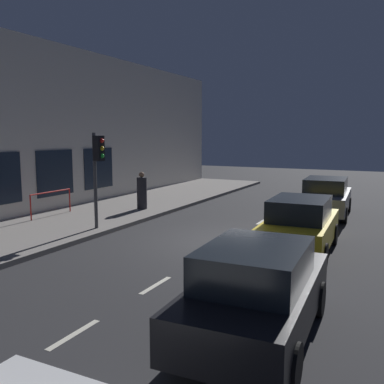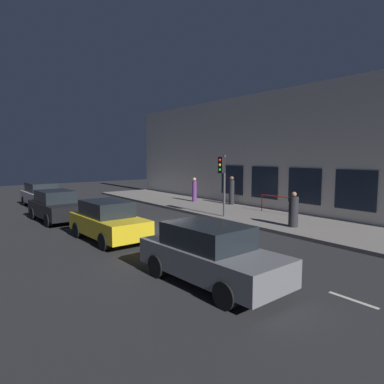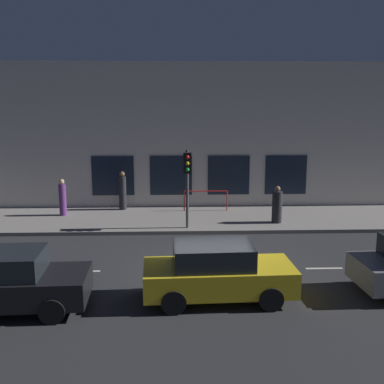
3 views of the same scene
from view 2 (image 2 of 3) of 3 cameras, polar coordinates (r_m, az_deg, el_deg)
name	(u,v)px [view 2 (image 2 of 3)]	position (r m, az deg, el deg)	size (l,w,h in m)	color
ground_plane	(158,233)	(15.31, -5.65, -6.73)	(60.00, 60.00, 0.00)	#28282B
sidewalk	(256,216)	(19.22, 10.52, -3.94)	(4.50, 32.00, 0.15)	gray
building_facade	(288,152)	(20.89, 15.48, 6.40)	(0.65, 32.00, 7.18)	beige
lane_centre_line	(170,237)	(14.49, -3.57, -7.44)	(0.12, 27.20, 0.01)	beige
traffic_light	(223,173)	(18.17, 5.05, 3.20)	(0.46, 0.32, 3.25)	#424244
parked_car_0	(42,195)	(24.72, -23.48, -0.44)	(1.90, 4.41, 1.58)	silver
parked_car_1	(210,254)	(9.30, 3.05, -10.17)	(2.07, 4.36, 1.58)	slate
parked_car_2	(56,206)	(19.12, -21.46, -2.15)	(1.98, 4.09, 1.58)	black
parked_car_3	(108,221)	(14.21, -13.65, -4.64)	(1.93, 4.09, 1.58)	gold
pedestrian_0	(293,211)	(16.33, 16.38, -3.03)	(0.45, 0.45, 1.60)	#232328
pedestrian_1	(194,190)	(24.21, 0.39, 0.30)	(0.39, 0.39, 1.68)	#5B2D70
pedestrian_2	(232,191)	(22.92, 6.55, 0.14)	(0.39, 0.39, 1.86)	#232328
red_railing	(276,200)	(19.94, 13.65, -1.33)	(0.05, 2.11, 0.97)	red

